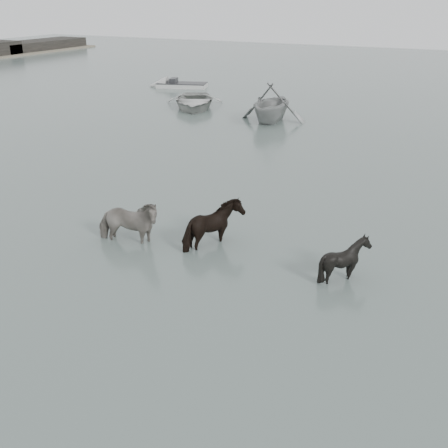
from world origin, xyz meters
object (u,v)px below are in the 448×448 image
(pony_black, at_px, (345,255))
(pony_dark, at_px, (214,220))
(pony_pinto, at_px, (127,216))
(rowboat_lead, at_px, (194,99))

(pony_black, bearing_deg, pony_dark, 77.57)
(pony_pinto, height_order, rowboat_lead, pony_pinto)
(pony_pinto, xyz_separation_m, pony_black, (6.66, 0.68, -0.18))
(pony_pinto, height_order, pony_black, pony_pinto)
(pony_dark, bearing_deg, rowboat_lead, 28.01)
(pony_pinto, relative_size, pony_dark, 1.25)
(pony_pinto, distance_m, pony_black, 6.70)
(pony_pinto, height_order, pony_dark, pony_pinto)
(pony_dark, xyz_separation_m, pony_black, (4.15, -0.31, -0.14))
(pony_black, bearing_deg, pony_pinto, 87.69)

